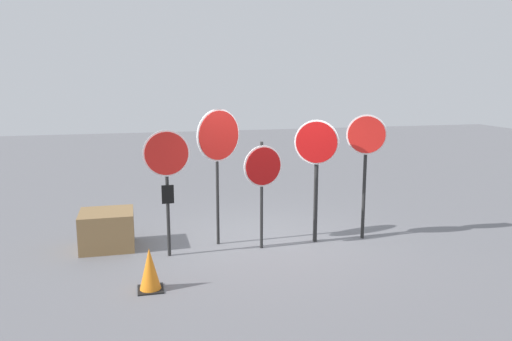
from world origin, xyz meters
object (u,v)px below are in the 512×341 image
stop_sign_0 (167,164)px  stop_sign_3 (316,156)px  storage_crate (107,230)px  traffic_cone_0 (150,269)px  stop_sign_2 (263,172)px  stop_sign_4 (366,148)px  stop_sign_1 (219,142)px

stop_sign_0 → stop_sign_3: (2.71, 0.13, 0.02)m
stop_sign_0 → storage_crate: size_ratio=2.33×
traffic_cone_0 → stop_sign_2: bearing=33.3°
stop_sign_2 → traffic_cone_0: bearing=-158.4°
stop_sign_0 → stop_sign_4: stop_sign_4 is taller
stop_sign_0 → traffic_cone_0: bearing=-108.3°
storage_crate → stop_sign_4: bearing=-7.6°
stop_sign_1 → stop_sign_0: bearing=175.6°
stop_sign_2 → stop_sign_4: 2.04m
stop_sign_0 → stop_sign_1: bearing=21.3°
traffic_cone_0 → storage_crate: size_ratio=0.68×
stop_sign_3 → stop_sign_4: (0.97, -0.03, 0.13)m
stop_sign_1 → stop_sign_4: 2.75m
stop_sign_1 → traffic_cone_0: bearing=-155.4°
stop_sign_0 → traffic_cone_0: size_ratio=3.45×
traffic_cone_0 → stop_sign_4: bearing=19.4°
stop_sign_2 → stop_sign_3: size_ratio=0.85×
stop_sign_0 → storage_crate: stop_sign_0 is taller
stop_sign_4 → traffic_cone_0: bearing=-138.6°
traffic_cone_0 → storage_crate: storage_crate is taller
stop_sign_0 → stop_sign_4: 3.68m
stop_sign_2 → stop_sign_4: stop_sign_4 is taller
stop_sign_1 → stop_sign_2: bearing=-58.1°
stop_sign_1 → stop_sign_3: size_ratio=1.09×
stop_sign_2 → stop_sign_4: bearing=-9.2°
stop_sign_1 → storage_crate: stop_sign_1 is taller
traffic_cone_0 → stop_sign_3: bearing=25.4°
stop_sign_1 → traffic_cone_0: stop_sign_1 is taller
stop_sign_1 → stop_sign_3: 1.80m
stop_sign_0 → traffic_cone_0: (-0.37, -1.33, -1.31)m
stop_sign_2 → traffic_cone_0: 2.68m
stop_sign_0 → stop_sign_2: bearing=-2.2°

